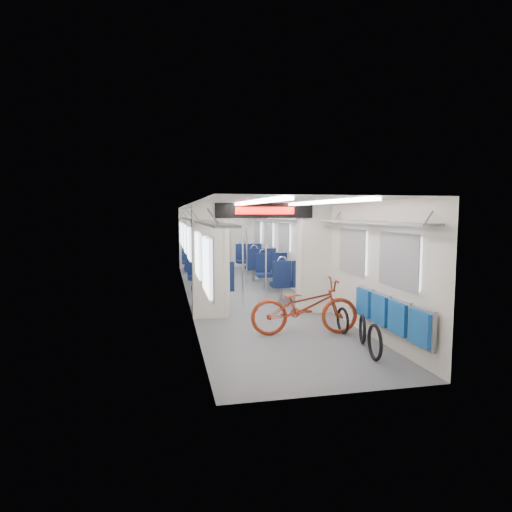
# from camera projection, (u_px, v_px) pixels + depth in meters

# --- Properties ---
(carriage) EXTENTS (12.00, 12.02, 2.31)m
(carriage) POSITION_uv_depth(u_px,v_px,m) (247.00, 238.00, 10.40)
(carriage) COLOR #515456
(carriage) RESTS_ON ground
(bicycle) EXTENTS (1.93, 0.85, 0.98)m
(bicycle) POSITION_uv_depth(u_px,v_px,m) (304.00, 306.00, 7.39)
(bicycle) COLOR #9D3116
(bicycle) RESTS_ON ground
(flip_bench) EXTENTS (0.12, 2.13, 0.55)m
(flip_bench) POSITION_uv_depth(u_px,v_px,m) (390.00, 314.00, 6.47)
(flip_bench) COLOR gray
(flip_bench) RESTS_ON carriage
(bike_hoop_a) EXTENTS (0.12, 0.53, 0.53)m
(bike_hoop_a) POSITION_uv_depth(u_px,v_px,m) (375.00, 344.00, 6.10)
(bike_hoop_a) COLOR black
(bike_hoop_a) RESTS_ON ground
(bike_hoop_b) EXTENTS (0.19, 0.47, 0.48)m
(bike_hoop_b) POSITION_uv_depth(u_px,v_px,m) (362.00, 331.00, 6.88)
(bike_hoop_b) COLOR black
(bike_hoop_b) RESTS_ON ground
(bike_hoop_c) EXTENTS (0.05, 0.47, 0.47)m
(bike_hoop_c) POSITION_uv_depth(u_px,v_px,m) (343.00, 322.00, 7.44)
(bike_hoop_c) COLOR black
(bike_hoop_c) RESTS_ON ground
(seat_bay_near_left) EXTENTS (0.93, 2.19, 1.13)m
(seat_bay_near_left) POSITION_uv_depth(u_px,v_px,m) (209.00, 276.00, 10.51)
(seat_bay_near_left) COLOR #0D173B
(seat_bay_near_left) RESTS_ON ground
(seat_bay_near_right) EXTENTS (0.91, 2.07, 1.10)m
(seat_bay_near_right) POSITION_uv_depth(u_px,v_px,m) (280.00, 274.00, 11.04)
(seat_bay_near_right) COLOR #0D173B
(seat_bay_near_right) RESTS_ON ground
(seat_bay_far_left) EXTENTS (0.95, 2.28, 1.16)m
(seat_bay_far_left) POSITION_uv_depth(u_px,v_px,m) (198.00, 260.00, 14.05)
(seat_bay_far_left) COLOR #0D173B
(seat_bay_far_left) RESTS_ON ground
(seat_bay_far_right) EXTENTS (0.93, 2.17, 1.13)m
(seat_bay_far_right) POSITION_uv_depth(u_px,v_px,m) (255.00, 260.00, 14.21)
(seat_bay_far_right) COLOR #0D173B
(seat_bay_far_right) RESTS_ON ground
(stanchion_near_left) EXTENTS (0.04, 0.04, 2.30)m
(stanchion_near_left) POSITION_uv_depth(u_px,v_px,m) (243.00, 256.00, 9.48)
(stanchion_near_left) COLOR silver
(stanchion_near_left) RESTS_ON ground
(stanchion_near_right) EXTENTS (0.04, 0.04, 2.30)m
(stanchion_near_right) POSITION_uv_depth(u_px,v_px,m) (266.00, 256.00, 9.56)
(stanchion_near_right) COLOR silver
(stanchion_near_right) RESTS_ON ground
(stanchion_far_left) EXTENTS (0.05, 0.05, 2.30)m
(stanchion_far_left) POSITION_uv_depth(u_px,v_px,m) (223.00, 246.00, 12.29)
(stanchion_far_left) COLOR silver
(stanchion_far_left) RESTS_ON ground
(stanchion_far_right) EXTENTS (0.04, 0.04, 2.30)m
(stanchion_far_right) POSITION_uv_depth(u_px,v_px,m) (247.00, 246.00, 12.46)
(stanchion_far_right) COLOR silver
(stanchion_far_right) RESTS_ON ground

